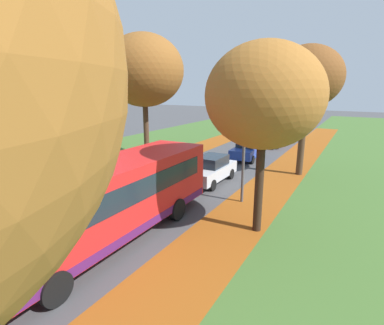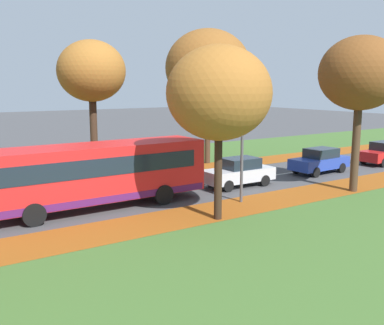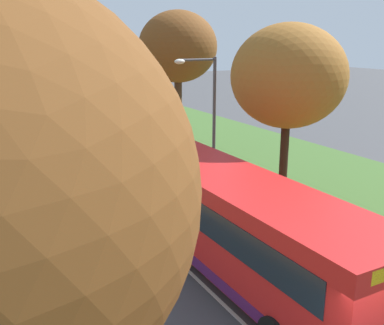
{
  "view_description": "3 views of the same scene",
  "coord_description": "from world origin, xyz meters",
  "px_view_note": "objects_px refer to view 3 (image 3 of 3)",
  "views": [
    {
      "loc": [
        8.91,
        -1.2,
        5.68
      ],
      "look_at": [
        1.42,
        11.85,
        1.86
      ],
      "focal_mm": 28.0,
      "sensor_mm": 36.0,
      "label": 1
    },
    {
      "loc": [
        20.55,
        -1.34,
        5.68
      ],
      "look_at": [
        0.88,
        11.6,
        1.6
      ],
      "focal_mm": 42.0,
      "sensor_mm": 36.0,
      "label": 2
    },
    {
      "loc": [
        -5.58,
        -3.58,
        6.73
      ],
      "look_at": [
        1.88,
        10.44,
        2.32
      ],
      "focal_mm": 42.0,
      "sensor_mm": 36.0,
      "label": 3
    }
  ],
  "objects_px": {
    "bollard_fifth": "(64,286)",
    "streetlamp_right": "(207,113)",
    "tree_right_mid": "(178,48)",
    "car_grey_fourth_in_line": "(50,114)",
    "car_silver_lead": "(135,175)",
    "bus": "(239,223)",
    "car_white_trailing": "(35,105)",
    "tree_right_near": "(288,77)",
    "car_blue_following": "(90,144)",
    "car_red_third_in_line": "(68,125)"
  },
  "relations": [
    {
      "from": "bus",
      "to": "car_white_trailing",
      "type": "bearing_deg",
      "value": 90.2
    },
    {
      "from": "car_grey_fourth_in_line",
      "to": "tree_right_near",
      "type": "bearing_deg",
      "value": -79.32
    },
    {
      "from": "tree_right_near",
      "to": "streetlamp_right",
      "type": "height_order",
      "value": "tree_right_near"
    },
    {
      "from": "car_silver_lead",
      "to": "streetlamp_right",
      "type": "bearing_deg",
      "value": -40.51
    },
    {
      "from": "bollard_fifth",
      "to": "car_red_third_in_line",
      "type": "xyz_separation_m",
      "value": [
        4.92,
        20.6,
        0.48
      ]
    },
    {
      "from": "tree_right_mid",
      "to": "car_grey_fourth_in_line",
      "type": "distance_m",
      "value": 16.07
    },
    {
      "from": "bollard_fifth",
      "to": "car_silver_lead",
      "type": "height_order",
      "value": "car_silver_lead"
    },
    {
      "from": "bollard_fifth",
      "to": "car_silver_lead",
      "type": "xyz_separation_m",
      "value": [
        4.79,
        7.08,
        0.48
      ]
    },
    {
      "from": "car_red_third_in_line",
      "to": "car_grey_fourth_in_line",
      "type": "relative_size",
      "value": 1.01
    },
    {
      "from": "streetlamp_right",
      "to": "tree_right_mid",
      "type": "bearing_deg",
      "value": 73.93
    },
    {
      "from": "bollard_fifth",
      "to": "streetlamp_right",
      "type": "relative_size",
      "value": 0.11
    },
    {
      "from": "car_red_third_in_line",
      "to": "car_white_trailing",
      "type": "bearing_deg",
      "value": 91.7
    },
    {
      "from": "streetlamp_right",
      "to": "bus",
      "type": "bearing_deg",
      "value": -112.16
    },
    {
      "from": "car_silver_lead",
      "to": "car_grey_fourth_in_line",
      "type": "height_order",
      "value": "same"
    },
    {
      "from": "streetlamp_right",
      "to": "car_white_trailing",
      "type": "bearing_deg",
      "value": 95.7
    },
    {
      "from": "bus",
      "to": "car_blue_following",
      "type": "xyz_separation_m",
      "value": [
        -0.04,
        15.29,
        -0.89
      ]
    },
    {
      "from": "bus",
      "to": "car_blue_following",
      "type": "height_order",
      "value": "bus"
    },
    {
      "from": "tree_right_near",
      "to": "car_white_trailing",
      "type": "relative_size",
      "value": 1.73
    },
    {
      "from": "tree_right_near",
      "to": "car_white_trailing",
      "type": "distance_m",
      "value": 30.16
    },
    {
      "from": "tree_right_mid",
      "to": "car_silver_lead",
      "type": "bearing_deg",
      "value": -134.61
    },
    {
      "from": "tree_right_mid",
      "to": "car_white_trailing",
      "type": "distance_m",
      "value": 21.47
    },
    {
      "from": "tree_right_near",
      "to": "car_blue_following",
      "type": "xyz_separation_m",
      "value": [
        -4.57,
        11.65,
        -4.52
      ]
    },
    {
      "from": "streetlamp_right",
      "to": "car_blue_following",
      "type": "distance_m",
      "value": 9.82
    },
    {
      "from": "bus",
      "to": "car_silver_lead",
      "type": "relative_size",
      "value": 2.47
    },
    {
      "from": "bollard_fifth",
      "to": "car_blue_following",
      "type": "relative_size",
      "value": 0.15
    },
    {
      "from": "streetlamp_right",
      "to": "car_red_third_in_line",
      "type": "height_order",
      "value": "streetlamp_right"
    },
    {
      "from": "tree_right_mid",
      "to": "car_white_trailing",
      "type": "height_order",
      "value": "tree_right_mid"
    },
    {
      "from": "tree_right_near",
      "to": "car_white_trailing",
      "type": "bearing_deg",
      "value": 98.96
    },
    {
      "from": "tree_right_mid",
      "to": "bus",
      "type": "relative_size",
      "value": 0.79
    },
    {
      "from": "car_white_trailing",
      "to": "car_blue_following",
      "type": "bearing_deg",
      "value": -89.76
    },
    {
      "from": "bollard_fifth",
      "to": "bus",
      "type": "relative_size",
      "value": 0.06
    },
    {
      "from": "tree_right_near",
      "to": "bus",
      "type": "distance_m",
      "value": 6.85
    },
    {
      "from": "bus",
      "to": "car_grey_fourth_in_line",
      "type": "xyz_separation_m",
      "value": [
        0.06,
        27.3,
        -0.89
      ]
    },
    {
      "from": "tree_right_mid",
      "to": "bus",
      "type": "xyz_separation_m",
      "value": [
        -4.44,
        -12.83,
        -4.53
      ]
    },
    {
      "from": "bollard_fifth",
      "to": "car_white_trailing",
      "type": "xyz_separation_m",
      "value": [
        4.59,
        31.77,
        0.48
      ]
    },
    {
      "from": "streetlamp_right",
      "to": "car_white_trailing",
      "type": "height_order",
      "value": "streetlamp_right"
    },
    {
      "from": "car_silver_lead",
      "to": "car_red_third_in_line",
      "type": "relative_size",
      "value": 0.99
    },
    {
      "from": "car_white_trailing",
      "to": "tree_right_mid",
      "type": "bearing_deg",
      "value": -77.32
    },
    {
      "from": "bollard_fifth",
      "to": "streetlamp_right",
      "type": "distance_m",
      "value": 9.43
    },
    {
      "from": "car_silver_lead",
      "to": "car_blue_following",
      "type": "distance_m",
      "value": 6.88
    },
    {
      "from": "car_red_third_in_line",
      "to": "car_white_trailing",
      "type": "relative_size",
      "value": 1.0
    },
    {
      "from": "car_red_third_in_line",
      "to": "car_blue_following",
      "type": "bearing_deg",
      "value": -92.2
    },
    {
      "from": "car_white_trailing",
      "to": "bollard_fifth",
      "type": "bearing_deg",
      "value": -98.22
    },
    {
      "from": "tree_right_mid",
      "to": "car_blue_following",
      "type": "height_order",
      "value": "tree_right_mid"
    },
    {
      "from": "car_silver_lead",
      "to": "car_grey_fourth_in_line",
      "type": "relative_size",
      "value": 1.0
    },
    {
      "from": "bollard_fifth",
      "to": "car_white_trailing",
      "type": "relative_size",
      "value": 0.15
    },
    {
      "from": "bus",
      "to": "car_silver_lead",
      "type": "height_order",
      "value": "bus"
    },
    {
      "from": "car_blue_following",
      "to": "car_silver_lead",
      "type": "bearing_deg",
      "value": -88.99
    },
    {
      "from": "tree_right_near",
      "to": "streetlamp_right",
      "type": "distance_m",
      "value": 3.66
    },
    {
      "from": "tree_right_mid",
      "to": "car_red_third_in_line",
      "type": "distance_m",
      "value": 11.41
    }
  ]
}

